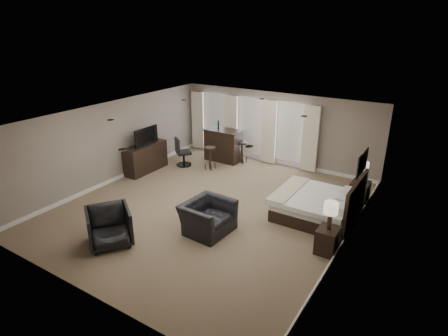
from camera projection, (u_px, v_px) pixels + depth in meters
The scene contains 16 objects.
room at pixel (210, 164), 10.12m from camera, with size 7.60×8.60×2.64m.
window_bay at pixel (250, 128), 13.88m from camera, with size 5.25×0.20×2.30m.
bed at pixel (313, 194), 9.91m from camera, with size 2.02×1.93×1.28m, color silver.
nightstand_near at pixel (327, 240), 8.45m from camera, with size 0.45×0.54×0.59m, color black.
nightstand_far at pixel (359, 193), 10.72m from camera, with size 0.49×0.59×0.65m, color black.
lamp_near at pixel (330, 216), 8.22m from camera, with size 0.32×0.32×0.65m, color beige.
lamp_far at pixel (362, 172), 10.49m from camera, with size 0.30×0.30×0.62m, color beige.
wall_art at pixel (362, 163), 8.94m from camera, with size 0.04×0.96×0.56m, color slate.
dresser at pixel (146, 158), 12.98m from camera, with size 0.54×1.67×0.97m, color black.
tv at pixel (144, 143), 12.78m from camera, with size 1.06×0.61×0.14m, color black.
armchair_near at pixel (208, 212), 9.21m from camera, with size 1.20×0.78×1.05m, color black.
armchair_far at pixel (109, 225), 8.69m from camera, with size 0.96×0.90×0.99m, color black.
bar_counter at pixel (223, 145), 13.94m from camera, with size 1.37×0.71×1.20m, color black.
bar_stool_left at pixel (210, 158), 13.16m from camera, with size 0.39×0.39×0.83m, color black.
bar_stool_right at pixel (242, 153), 13.74m from camera, with size 0.38×0.38×0.81m, color black.
desk_chair at pixel (184, 152), 13.46m from camera, with size 0.54×0.54×1.05m, color black.
Camera 1 is at (5.37, -7.78, 4.93)m, focal length 30.00 mm.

